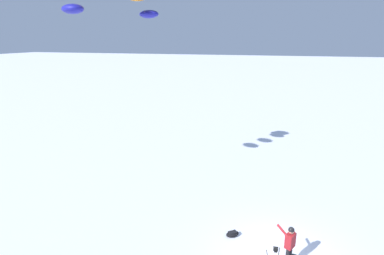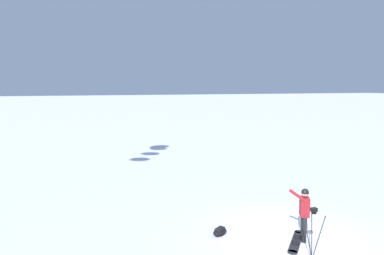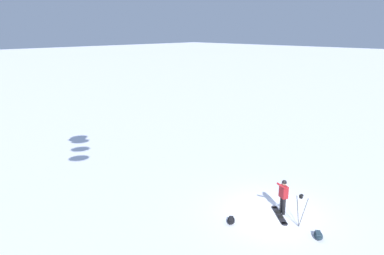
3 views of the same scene
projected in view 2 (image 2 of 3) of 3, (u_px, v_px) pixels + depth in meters
ground_plane at (290, 237)px, 11.04m from camera, size 300.00×300.00×0.00m
snowboarder at (304, 209)px, 10.70m from camera, size 0.47×0.75×1.66m
snowboard at (296, 241)px, 10.73m from camera, size 1.43×1.30×0.10m
camera_tripod at (313, 223)px, 9.49m from camera, size 0.53×0.53×1.48m
gear_bag_small at (220, 231)px, 11.18m from camera, size 0.61×0.66×0.24m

